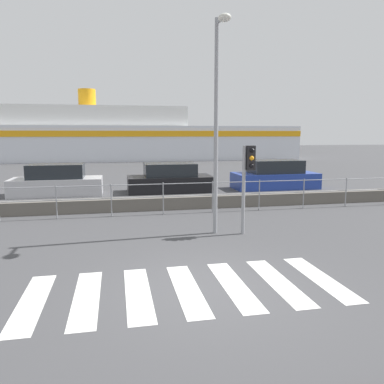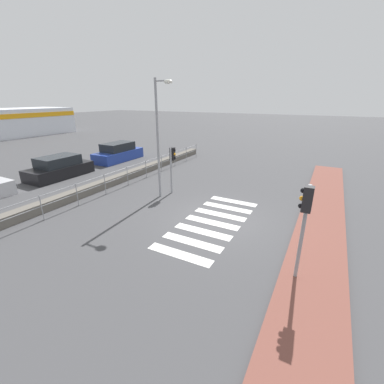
{
  "view_description": "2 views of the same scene",
  "coord_description": "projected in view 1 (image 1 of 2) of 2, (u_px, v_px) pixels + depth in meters",
  "views": [
    {
      "loc": [
        -1.61,
        -6.44,
        2.85
      ],
      "look_at": [
        0.11,
        2.0,
        1.5
      ],
      "focal_mm": 35.0,
      "sensor_mm": 36.0,
      "label": 1
    },
    {
      "loc": [
        -9.46,
        -3.89,
        5.0
      ],
      "look_at": [
        -0.34,
        1.0,
        1.2
      ],
      "focal_mm": 24.0,
      "sensor_mm": 36.0,
      "label": 2
    }
  ],
  "objects": [
    {
      "name": "ferry_boat",
      "position": [
        122.0,
        138.0,
        40.55
      ],
      "size": [
        36.53,
        7.09,
        7.44
      ],
      "color": "silver",
      "rests_on": "ground_plane"
    },
    {
      "name": "parked_car_black",
      "position": [
        170.0,
        180.0,
        18.5
      ],
      "size": [
        4.14,
        1.89,
        1.41
      ],
      "color": "black",
      "rests_on": "ground_plane"
    },
    {
      "name": "harbor_fence",
      "position": [
        163.0,
        193.0,
        13.25
      ],
      "size": [
        21.73,
        0.04,
        1.15
      ],
      "color": "gray",
      "rests_on": "ground_plane"
    },
    {
      "name": "traffic_light_far",
      "position": [
        248.0,
        170.0,
        10.47
      ],
      "size": [
        0.34,
        0.32,
        2.52
      ],
      "color": "gray",
      "rests_on": "ground_plane"
    },
    {
      "name": "streetlamp",
      "position": [
        218.0,
        104.0,
        10.12
      ],
      "size": [
        0.32,
        0.98,
        5.89
      ],
      "color": "gray",
      "rests_on": "ground_plane"
    },
    {
      "name": "crosswalk",
      "position": [
        187.0,
        289.0,
        6.92
      ],
      "size": [
        5.85,
        2.4,
        0.01
      ],
      "color": "silver",
      "rests_on": "ground_plane"
    },
    {
      "name": "parked_car_silver",
      "position": [
        57.0,
        182.0,
        17.44
      ],
      "size": [
        4.12,
        1.74,
        1.45
      ],
      "color": "#BCBCC1",
      "rests_on": "ground_plane"
    },
    {
      "name": "ground_plane",
      "position": [
        208.0,
        287.0,
        6.99
      ],
      "size": [
        160.0,
        160.0,
        0.0
      ],
      "primitive_type": "plane",
      "color": "#424244"
    },
    {
      "name": "seawall",
      "position": [
        160.0,
        203.0,
        14.18
      ],
      "size": [
        24.1,
        0.55,
        0.47
      ],
      "color": "#605B54",
      "rests_on": "ground_plane"
    },
    {
      "name": "parked_car_blue",
      "position": [
        275.0,
        176.0,
        19.59
      ],
      "size": [
        4.37,
        1.81,
        1.49
      ],
      "color": "#233D9E",
      "rests_on": "ground_plane"
    }
  ]
}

